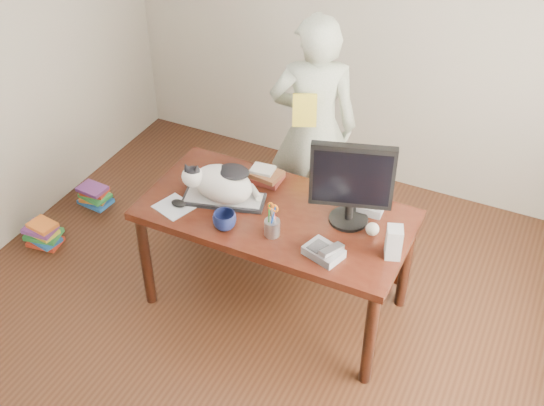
{
  "coord_description": "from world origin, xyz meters",
  "views": [
    {
      "loc": [
        1.35,
        -2.25,
        3.24
      ],
      "look_at": [
        0.0,
        0.55,
        0.85
      ],
      "focal_mm": 45.0,
      "sensor_mm": 36.0,
      "label": 1
    }
  ],
  "objects_px": {
    "monitor": "(352,181)",
    "mouse": "(178,203)",
    "baseball": "(372,229)",
    "keyboard": "(224,199)",
    "speaker": "(394,242)",
    "coffee_mug": "(225,221)",
    "desk": "(281,224)",
    "book_pile_b": "(95,195)",
    "book_stack": "(265,175)",
    "book_pile_a": "(43,234)",
    "phone": "(324,252)",
    "calculator": "(372,204)",
    "pen_cup": "(272,226)",
    "cat": "(220,182)",
    "person": "(314,128)"
  },
  "relations": [
    {
      "from": "cat",
      "to": "calculator",
      "type": "relative_size",
      "value": 2.33
    },
    {
      "from": "pen_cup",
      "to": "person",
      "type": "distance_m",
      "value": 1.07
    },
    {
      "from": "desk",
      "to": "monitor",
      "type": "distance_m",
      "value": 0.61
    },
    {
      "from": "pen_cup",
      "to": "mouse",
      "type": "xyz_separation_m",
      "value": [
        -0.62,
        -0.01,
        -0.04
      ]
    },
    {
      "from": "person",
      "to": "desk",
      "type": "bearing_deg",
      "value": 74.91
    },
    {
      "from": "desk",
      "to": "coffee_mug",
      "type": "bearing_deg",
      "value": -120.36
    },
    {
      "from": "monitor",
      "to": "person",
      "type": "distance_m",
      "value": 0.97
    },
    {
      "from": "mouse",
      "to": "book_pile_a",
      "type": "xyz_separation_m",
      "value": [
        -1.21,
        0.0,
        -0.68
      ]
    },
    {
      "from": "cat",
      "to": "book_pile_a",
      "type": "bearing_deg",
      "value": 169.92
    },
    {
      "from": "monitor",
      "to": "mouse",
      "type": "distance_m",
      "value": 1.05
    },
    {
      "from": "cat",
      "to": "book_stack",
      "type": "relative_size",
      "value": 2.04
    },
    {
      "from": "pen_cup",
      "to": "calculator",
      "type": "distance_m",
      "value": 0.64
    },
    {
      "from": "calculator",
      "to": "baseball",
      "type": "bearing_deg",
      "value": -74.66
    },
    {
      "from": "monitor",
      "to": "book_stack",
      "type": "height_order",
      "value": "monitor"
    },
    {
      "from": "monitor",
      "to": "coffee_mug",
      "type": "xyz_separation_m",
      "value": [
        -0.62,
        -0.35,
        -0.24
      ]
    },
    {
      "from": "cat",
      "to": "book_pile_b",
      "type": "height_order",
      "value": "cat"
    },
    {
      "from": "mouse",
      "to": "person",
      "type": "distance_m",
      "value": 1.14
    },
    {
      "from": "mouse",
      "to": "baseball",
      "type": "xyz_separation_m",
      "value": [
        1.12,
        0.25,
        0.02
      ]
    },
    {
      "from": "book_pile_b",
      "to": "book_stack",
      "type": "bearing_deg",
      "value": -3.35
    },
    {
      "from": "desk",
      "to": "person",
      "type": "relative_size",
      "value": 0.97
    },
    {
      "from": "book_stack",
      "to": "calculator",
      "type": "relative_size",
      "value": 1.14
    },
    {
      "from": "keyboard",
      "to": "speaker",
      "type": "bearing_deg",
      "value": -17.77
    },
    {
      "from": "coffee_mug",
      "to": "book_pile_a",
      "type": "relative_size",
      "value": 0.5
    },
    {
      "from": "phone",
      "to": "calculator",
      "type": "relative_size",
      "value": 1.17
    },
    {
      "from": "monitor",
      "to": "book_pile_b",
      "type": "distance_m",
      "value": 2.37
    },
    {
      "from": "desk",
      "to": "monitor",
      "type": "xyz_separation_m",
      "value": [
        0.42,
        0.01,
        0.45
      ]
    },
    {
      "from": "pen_cup",
      "to": "speaker",
      "type": "height_order",
      "value": "pen_cup"
    },
    {
      "from": "keyboard",
      "to": "book_pile_a",
      "type": "height_order",
      "value": "keyboard"
    },
    {
      "from": "speaker",
      "to": "keyboard",
      "type": "bearing_deg",
      "value": 158.83
    },
    {
      "from": "book_pile_b",
      "to": "mouse",
      "type": "bearing_deg",
      "value": -25.19
    },
    {
      "from": "book_stack",
      "to": "book_pile_a",
      "type": "distance_m",
      "value": 1.76
    },
    {
      "from": "calculator",
      "to": "book_pile_b",
      "type": "xyz_separation_m",
      "value": [
        -2.22,
        0.07,
        -0.71
      ]
    },
    {
      "from": "baseball",
      "to": "book_pile_b",
      "type": "relative_size",
      "value": 0.3
    },
    {
      "from": "monitor",
      "to": "baseball",
      "type": "height_order",
      "value": "monitor"
    },
    {
      "from": "monitor",
      "to": "keyboard",
      "type": "bearing_deg",
      "value": 172.94
    },
    {
      "from": "pen_cup",
      "to": "book_pile_b",
      "type": "relative_size",
      "value": 0.88
    },
    {
      "from": "book_stack",
      "to": "book_pile_a",
      "type": "height_order",
      "value": "book_stack"
    },
    {
      "from": "calculator",
      "to": "desk",
      "type": "bearing_deg",
      "value": -161.46
    },
    {
      "from": "keyboard",
      "to": "baseball",
      "type": "bearing_deg",
      "value": -10.32
    },
    {
      "from": "coffee_mug",
      "to": "book_pile_a",
      "type": "bearing_deg",
      "value": 177.78
    },
    {
      "from": "monitor",
      "to": "coffee_mug",
      "type": "relative_size",
      "value": 3.94
    },
    {
      "from": "phone",
      "to": "pen_cup",
      "type": "bearing_deg",
      "value": -168.69
    },
    {
      "from": "mouse",
      "to": "book_pile_a",
      "type": "bearing_deg",
      "value": -162.26
    },
    {
      "from": "keyboard",
      "to": "book_pile_b",
      "type": "height_order",
      "value": "keyboard"
    },
    {
      "from": "speaker",
      "to": "book_pile_a",
      "type": "relative_size",
      "value": 0.7
    },
    {
      "from": "keyboard",
      "to": "coffee_mug",
      "type": "height_order",
      "value": "coffee_mug"
    },
    {
      "from": "phone",
      "to": "book_stack",
      "type": "relative_size",
      "value": 1.02
    },
    {
      "from": "speaker",
      "to": "book_stack",
      "type": "height_order",
      "value": "speaker"
    },
    {
      "from": "keyboard",
      "to": "book_pile_b",
      "type": "bearing_deg",
      "value": 148.1
    },
    {
      "from": "desk",
      "to": "coffee_mug",
      "type": "distance_m",
      "value": 0.44
    }
  ]
}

